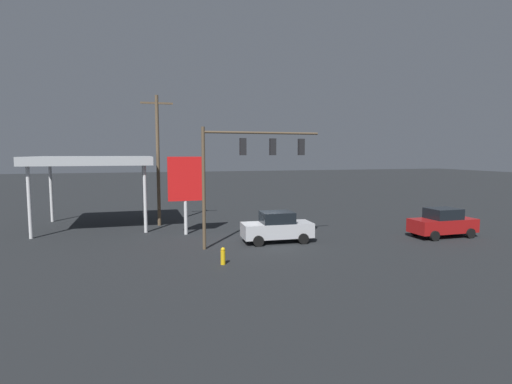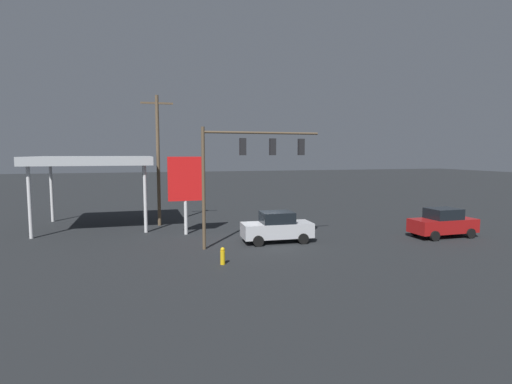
{
  "view_description": "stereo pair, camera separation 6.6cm",
  "coord_description": "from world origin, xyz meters",
  "px_view_note": "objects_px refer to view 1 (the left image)",
  "views": [
    {
      "loc": [
        7.57,
        23.71,
        5.57
      ],
      "look_at": [
        0.0,
        -2.0,
        2.98
      ],
      "focal_mm": 28.0,
      "sensor_mm": 36.0,
      "label": 1
    },
    {
      "loc": [
        7.5,
        23.73,
        5.57
      ],
      "look_at": [
        0.0,
        -2.0,
        2.98
      ],
      "focal_mm": 28.0,
      "sensor_mm": 36.0,
      "label": 2
    }
  ],
  "objects_px": {
    "price_sign": "(185,181)",
    "sedan_far": "(277,227)",
    "sedan_waiting": "(443,223)",
    "fire_hydrant": "(223,256)",
    "traffic_signal_assembly": "(248,159)",
    "utility_pole": "(158,157)"
  },
  "relations": [
    {
      "from": "sedan_far",
      "to": "sedan_waiting",
      "type": "distance_m",
      "value": 11.31
    },
    {
      "from": "sedan_waiting",
      "to": "traffic_signal_assembly",
      "type": "bearing_deg",
      "value": -5.09
    },
    {
      "from": "fire_hydrant",
      "to": "sedan_waiting",
      "type": "bearing_deg",
      "value": -171.03
    },
    {
      "from": "traffic_signal_assembly",
      "to": "sedan_waiting",
      "type": "xyz_separation_m",
      "value": [
        -13.26,
        1.04,
        -4.32
      ]
    },
    {
      "from": "price_sign",
      "to": "sedan_far",
      "type": "distance_m",
      "value": 7.16
    },
    {
      "from": "sedan_waiting",
      "to": "fire_hydrant",
      "type": "relative_size",
      "value": 5.02
    },
    {
      "from": "price_sign",
      "to": "fire_hydrant",
      "type": "relative_size",
      "value": 6.09
    },
    {
      "from": "traffic_signal_assembly",
      "to": "utility_pole",
      "type": "height_order",
      "value": "utility_pole"
    },
    {
      "from": "sedan_far",
      "to": "sedan_waiting",
      "type": "xyz_separation_m",
      "value": [
        -11.19,
        1.64,
        0.0
      ]
    },
    {
      "from": "utility_pole",
      "to": "sedan_far",
      "type": "height_order",
      "value": "utility_pole"
    },
    {
      "from": "price_sign",
      "to": "sedan_waiting",
      "type": "bearing_deg",
      "value": 160.88
    },
    {
      "from": "price_sign",
      "to": "traffic_signal_assembly",
      "type": "bearing_deg",
      "value": 124.25
    },
    {
      "from": "traffic_signal_assembly",
      "to": "utility_pole",
      "type": "distance_m",
      "value": 9.93
    },
    {
      "from": "traffic_signal_assembly",
      "to": "price_sign",
      "type": "xyz_separation_m",
      "value": [
        3.17,
        -4.65,
        -1.59
      ]
    },
    {
      "from": "price_sign",
      "to": "fire_hydrant",
      "type": "height_order",
      "value": "price_sign"
    },
    {
      "from": "sedan_waiting",
      "to": "utility_pole",
      "type": "bearing_deg",
      "value": -29.04
    },
    {
      "from": "traffic_signal_assembly",
      "to": "price_sign",
      "type": "relative_size",
      "value": 1.34
    },
    {
      "from": "utility_pole",
      "to": "fire_hydrant",
      "type": "bearing_deg",
      "value": 101.64
    },
    {
      "from": "price_sign",
      "to": "sedan_waiting",
      "type": "xyz_separation_m",
      "value": [
        -16.43,
        5.69,
        -2.73
      ]
    },
    {
      "from": "sedan_waiting",
      "to": "fire_hydrant",
      "type": "bearing_deg",
      "value": 8.37
    },
    {
      "from": "utility_pole",
      "to": "sedan_far",
      "type": "xyz_separation_m",
      "value": [
        -6.83,
        8.12,
        -4.32
      ]
    },
    {
      "from": "utility_pole",
      "to": "price_sign",
      "type": "bearing_deg",
      "value": 111.35
    }
  ]
}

